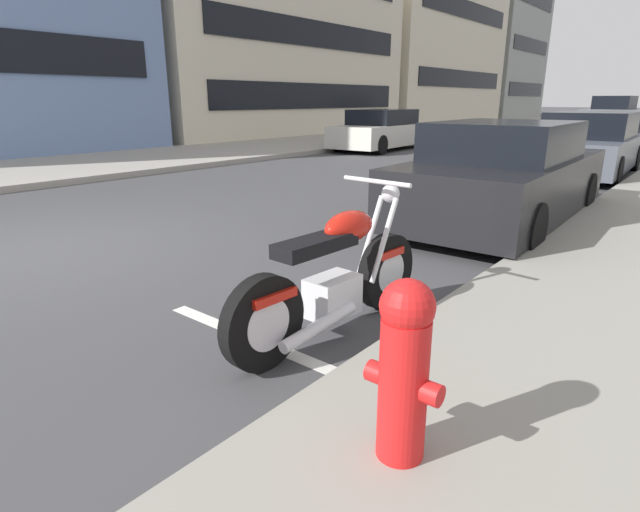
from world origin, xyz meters
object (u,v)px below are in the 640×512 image
at_px(parked_car_behind_motorcycle, 588,146).
at_px(car_opposite_curb, 381,131).
at_px(parked_car_far_down_curb, 626,134).
at_px(fire_hydrant, 404,366).
at_px(crossing_truck, 626,115).
at_px(parked_car_at_intersection, 504,176).
at_px(parked_motorcycle, 335,280).

bearing_deg(parked_car_behind_motorcycle, car_opposite_curb, 70.61).
height_order(parked_car_far_down_curb, fire_hydrant, parked_car_far_down_curb).
relative_size(parked_car_behind_motorcycle, car_opposite_curb, 1.02).
bearing_deg(parked_car_behind_motorcycle, parked_car_far_down_curb, -1.11).
bearing_deg(fire_hydrant, car_opposite_curb, 32.77).
height_order(crossing_truck, fire_hydrant, crossing_truck).
relative_size(parked_car_at_intersection, parked_car_behind_motorcycle, 0.95).
bearing_deg(parked_car_far_down_curb, parked_car_at_intersection, 179.27).
height_order(parked_car_at_intersection, fire_hydrant, parked_car_at_intersection).
distance_m(car_opposite_curb, fire_hydrant, 16.38).
relative_size(parked_car_behind_motorcycle, fire_hydrant, 5.52).
bearing_deg(fire_hydrant, crossing_truck, 7.48).
xyz_separation_m(parked_car_behind_motorcycle, car_opposite_curb, (2.20, 7.10, -0.01)).
bearing_deg(crossing_truck, parked_car_far_down_curb, 102.70).
distance_m(parked_car_at_intersection, parked_car_behind_motorcycle, 6.15).
relative_size(parked_car_far_down_curb, fire_hydrant, 5.35).
xyz_separation_m(parked_car_at_intersection, fire_hydrant, (-5.42, -1.52, -0.07)).
bearing_deg(car_opposite_curb, parked_motorcycle, 26.94).
bearing_deg(car_opposite_curb, parked_car_at_intersection, 37.15).
relative_size(parked_motorcycle, crossing_truck, 0.39).
distance_m(parked_car_at_intersection, crossing_truck, 27.18).
distance_m(parked_motorcycle, crossing_truck, 31.58).
height_order(parked_car_at_intersection, car_opposite_curb, parked_car_at_intersection).
bearing_deg(car_opposite_curb, fire_hydrant, 28.59).
bearing_deg(parked_car_at_intersection, parked_car_far_down_curb, 0.07).
height_order(parked_motorcycle, fire_hydrant, parked_motorcycle).
distance_m(parked_car_far_down_curb, crossing_truck, 15.43).
bearing_deg(parked_motorcycle, parked_car_behind_motorcycle, 6.41).
relative_size(parked_car_at_intersection, parked_car_far_down_curb, 0.98).
bearing_deg(crossing_truck, parked_motorcycle, 99.39).
xyz_separation_m(parked_car_far_down_curb, car_opposite_curb, (-3.44, 7.00, 0.01)).
distance_m(crossing_truck, fire_hydrant, 32.74).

